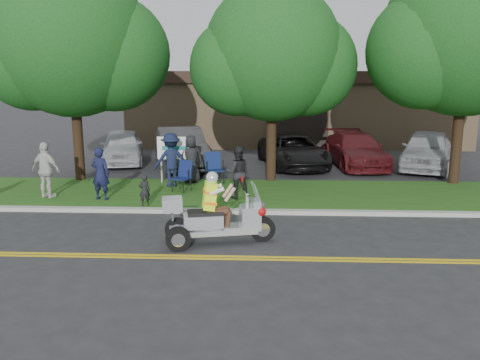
{
  "coord_description": "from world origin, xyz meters",
  "views": [
    {
      "loc": [
        0.2,
        -11.0,
        4.02
      ],
      "look_at": [
        -0.39,
        2.0,
        1.21
      ],
      "focal_mm": 38.0,
      "sensor_mm": 36.0,
      "label": 1
    }
  ],
  "objects_px": {
    "parked_car_left": "(181,148)",
    "parked_car_far_right": "(427,150)",
    "parked_car_far_left": "(122,147)",
    "parked_car_mid": "(293,151)",
    "parked_car_right": "(355,150)",
    "trike_scooter": "(214,219)",
    "spectator_adult_mid": "(237,172)",
    "spectator_adult_right": "(46,170)",
    "lawn_chair_b": "(214,166)",
    "spectator_adult_left": "(100,174)",
    "lawn_chair_a": "(183,174)"
  },
  "relations": [
    {
      "from": "spectator_adult_right",
      "to": "parked_car_far_right",
      "type": "xyz_separation_m",
      "value": [
        13.57,
        5.92,
        -0.18
      ]
    },
    {
      "from": "parked_car_mid",
      "to": "parked_car_right",
      "type": "height_order",
      "value": "parked_car_right"
    },
    {
      "from": "spectator_adult_right",
      "to": "parked_car_right",
      "type": "bearing_deg",
      "value": -130.2
    },
    {
      "from": "parked_car_far_left",
      "to": "lawn_chair_b",
      "type": "bearing_deg",
      "value": -56.72
    },
    {
      "from": "spectator_adult_right",
      "to": "spectator_adult_left",
      "type": "bearing_deg",
      "value": -166.03
    },
    {
      "from": "lawn_chair_b",
      "to": "parked_car_far_right",
      "type": "distance_m",
      "value": 9.25
    },
    {
      "from": "lawn_chair_b",
      "to": "parked_car_far_left",
      "type": "bearing_deg",
      "value": 114.52
    },
    {
      "from": "parked_car_far_left",
      "to": "parked_car_mid",
      "type": "distance_m",
      "value": 7.53
    },
    {
      "from": "lawn_chair_b",
      "to": "spectator_adult_left",
      "type": "distance_m",
      "value": 4.13
    },
    {
      "from": "trike_scooter",
      "to": "spectator_adult_left",
      "type": "distance_m",
      "value": 5.35
    },
    {
      "from": "spectator_adult_mid",
      "to": "parked_car_left",
      "type": "bearing_deg",
      "value": -73.3
    },
    {
      "from": "spectator_adult_left",
      "to": "parked_car_far_right",
      "type": "bearing_deg",
      "value": -141.44
    },
    {
      "from": "spectator_adult_left",
      "to": "parked_car_far_right",
      "type": "relative_size",
      "value": 0.34
    },
    {
      "from": "spectator_adult_left",
      "to": "spectator_adult_right",
      "type": "relative_size",
      "value": 0.93
    },
    {
      "from": "parked_car_right",
      "to": "parked_car_far_right",
      "type": "bearing_deg",
      "value": -16.51
    },
    {
      "from": "parked_car_left",
      "to": "trike_scooter",
      "type": "bearing_deg",
      "value": -93.25
    },
    {
      "from": "trike_scooter",
      "to": "spectator_adult_right",
      "type": "height_order",
      "value": "spectator_adult_right"
    },
    {
      "from": "trike_scooter",
      "to": "parked_car_right",
      "type": "bearing_deg",
      "value": 51.65
    },
    {
      "from": "lawn_chair_a",
      "to": "parked_car_right",
      "type": "distance_m",
      "value": 8.45
    },
    {
      "from": "spectator_adult_mid",
      "to": "spectator_adult_right",
      "type": "height_order",
      "value": "spectator_adult_right"
    },
    {
      "from": "parked_car_far_left",
      "to": "parked_car_left",
      "type": "xyz_separation_m",
      "value": [
        2.74,
        -0.89,
        0.1
      ]
    },
    {
      "from": "parked_car_far_left",
      "to": "parked_car_left",
      "type": "relative_size",
      "value": 0.86
    },
    {
      "from": "lawn_chair_b",
      "to": "parked_car_right",
      "type": "xyz_separation_m",
      "value": [
        5.69,
        4.05,
        -0.01
      ]
    },
    {
      "from": "trike_scooter",
      "to": "spectator_adult_left",
      "type": "xyz_separation_m",
      "value": [
        -3.87,
        3.69,
        0.31
      ]
    },
    {
      "from": "spectator_adult_mid",
      "to": "parked_car_mid",
      "type": "distance_m",
      "value": 6.36
    },
    {
      "from": "spectator_adult_right",
      "to": "parked_car_mid",
      "type": "bearing_deg",
      "value": -123.57
    },
    {
      "from": "lawn_chair_b",
      "to": "spectator_adult_mid",
      "type": "bearing_deg",
      "value": -88.03
    },
    {
      "from": "parked_car_left",
      "to": "parked_car_mid",
      "type": "distance_m",
      "value": 4.78
    },
    {
      "from": "parked_car_right",
      "to": "parked_car_far_right",
      "type": "xyz_separation_m",
      "value": [
        2.85,
        -0.5,
        0.1
      ]
    },
    {
      "from": "lawn_chair_b",
      "to": "spectator_adult_right",
      "type": "distance_m",
      "value": 5.57
    },
    {
      "from": "trike_scooter",
      "to": "parked_car_left",
      "type": "bearing_deg",
      "value": 91.64
    },
    {
      "from": "lawn_chair_a",
      "to": "spectator_adult_right",
      "type": "bearing_deg",
      "value": -136.86
    },
    {
      "from": "trike_scooter",
      "to": "parked_car_far_right",
      "type": "bearing_deg",
      "value": 38.9
    },
    {
      "from": "parked_car_far_left",
      "to": "parked_car_right",
      "type": "bearing_deg",
      "value": -14.28
    },
    {
      "from": "parked_car_far_left",
      "to": "parked_car_left",
      "type": "distance_m",
      "value": 2.89
    },
    {
      "from": "trike_scooter",
      "to": "parked_car_right",
      "type": "height_order",
      "value": "trike_scooter"
    },
    {
      "from": "lawn_chair_a",
      "to": "parked_car_left",
      "type": "relative_size",
      "value": 0.2
    },
    {
      "from": "parked_car_right",
      "to": "parked_car_left",
      "type": "bearing_deg",
      "value": 178.11
    },
    {
      "from": "trike_scooter",
      "to": "parked_car_right",
      "type": "distance_m",
      "value": 11.45
    },
    {
      "from": "lawn_chair_b",
      "to": "spectator_adult_right",
      "type": "bearing_deg",
      "value": -176.23
    },
    {
      "from": "trike_scooter",
      "to": "parked_car_mid",
      "type": "xyz_separation_m",
      "value": [
        2.42,
        10.03,
        0.07
      ]
    },
    {
      "from": "trike_scooter",
      "to": "parked_car_mid",
      "type": "bearing_deg",
      "value": 64.42
    },
    {
      "from": "spectator_adult_mid",
      "to": "parked_car_mid",
      "type": "relative_size",
      "value": 0.34
    },
    {
      "from": "lawn_chair_b",
      "to": "spectator_adult_left",
      "type": "relative_size",
      "value": 0.67
    },
    {
      "from": "spectator_adult_mid",
      "to": "spectator_adult_right",
      "type": "xyz_separation_m",
      "value": [
        -5.97,
        -0.2,
        0.06
      ]
    },
    {
      "from": "lawn_chair_b",
      "to": "parked_car_far_right",
      "type": "bearing_deg",
      "value": 1.1
    },
    {
      "from": "parked_car_left",
      "to": "parked_car_far_right",
      "type": "bearing_deg",
      "value": -16.25
    },
    {
      "from": "lawn_chair_a",
      "to": "spectator_adult_mid",
      "type": "xyz_separation_m",
      "value": [
        1.84,
        -0.92,
        0.26
      ]
    },
    {
      "from": "spectator_adult_mid",
      "to": "spectator_adult_right",
      "type": "relative_size",
      "value": 0.94
    },
    {
      "from": "parked_car_far_right",
      "to": "parked_car_mid",
      "type": "bearing_deg",
      "value": -161.24
    }
  ]
}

